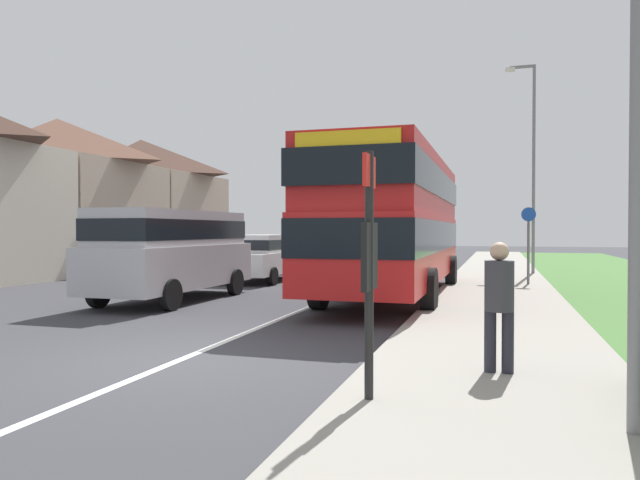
% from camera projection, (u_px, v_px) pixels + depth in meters
% --- Properties ---
extents(ground_plane, '(120.00, 120.00, 0.00)m').
position_uv_depth(ground_plane, '(180.00, 360.00, 8.10)').
color(ground_plane, '#38383D').
extents(lane_marking_centre, '(0.14, 60.00, 0.01)m').
position_uv_depth(lane_marking_centre, '(334.00, 297.00, 15.74)').
color(lane_marking_centre, silver).
rests_on(lane_marking_centre, ground_plane).
extents(pavement_near_side, '(3.20, 68.00, 0.12)m').
position_uv_depth(pavement_near_side, '(496.00, 311.00, 12.60)').
color(pavement_near_side, gray).
rests_on(pavement_near_side, ground_plane).
extents(double_decker_bus, '(2.80, 10.47, 3.70)m').
position_uv_depth(double_decker_bus, '(395.00, 218.00, 15.65)').
color(double_decker_bus, red).
rests_on(double_decker_bus, ground_plane).
extents(parked_van_silver, '(2.11, 5.40, 2.30)m').
position_uv_depth(parked_van_silver, '(173.00, 248.00, 14.87)').
color(parked_van_silver, '#B7B7BC').
rests_on(parked_van_silver, ground_plane).
extents(parked_car_white, '(1.99, 4.48, 1.64)m').
position_uv_depth(parked_car_white, '(262.00, 256.00, 20.49)').
color(parked_car_white, silver).
rests_on(parked_car_white, ground_plane).
extents(parked_car_dark_green, '(1.89, 4.42, 1.69)m').
position_uv_depth(parked_car_dark_green, '(310.00, 250.00, 25.73)').
color(parked_car_dark_green, '#19472D').
rests_on(parked_car_dark_green, ground_plane).
extents(parked_car_red, '(2.00, 3.92, 1.61)m').
position_uv_depth(parked_car_red, '(340.00, 248.00, 30.53)').
color(parked_car_red, '#B21E1E').
rests_on(parked_car_red, ground_plane).
extents(pedestrian_at_stop, '(0.34, 0.34, 1.67)m').
position_uv_depth(pedestrian_at_stop, '(499.00, 301.00, 6.90)').
color(pedestrian_at_stop, '#23232D').
rests_on(pedestrian_at_stop, ground_plane).
extents(bus_stop_sign, '(0.09, 0.52, 2.60)m').
position_uv_depth(bus_stop_sign, '(369.00, 257.00, 5.82)').
color(bus_stop_sign, black).
rests_on(bus_stop_sign, ground_plane).
extents(cycle_route_sign, '(0.44, 0.08, 2.52)m').
position_uv_depth(cycle_route_sign, '(528.00, 242.00, 18.22)').
color(cycle_route_sign, slate).
rests_on(cycle_route_sign, ground_plane).
extents(street_lamp_mid, '(1.14, 0.20, 8.27)m').
position_uv_depth(street_lamp_mid, '(531.00, 156.00, 22.83)').
color(street_lamp_mid, slate).
rests_on(street_lamp_mid, ground_plane).
extents(house_terrace_far_side, '(7.52, 18.80, 6.74)m').
position_uv_depth(house_terrace_far_side, '(58.00, 195.00, 25.78)').
color(house_terrace_far_side, beige).
rests_on(house_terrace_far_side, ground_plane).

